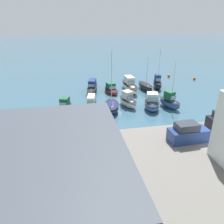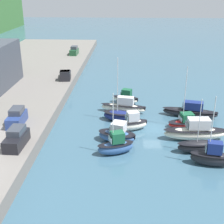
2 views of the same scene
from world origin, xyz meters
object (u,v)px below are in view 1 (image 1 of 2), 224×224
(mooring_buoy_0, at_px, (194,78))
(moored_boat_4, at_px, (91,106))
(moored_boat_8, at_px, (129,86))
(parked_car_0, at_px, (188,133))
(moored_boat_1, at_px, (152,103))
(moored_boat_0, at_px, (170,102))
(moored_boat_3, at_px, (112,107))
(moored_boat_7, at_px, (145,86))
(moored_boat_5, at_px, (65,108))
(moored_boat_10, at_px, (92,88))
(moored_boat_6, at_px, (157,83))
(moored_boat_9, at_px, (111,89))
(moored_boat_2, at_px, (128,101))
(mooring_buoy_1, at_px, (169,76))

(mooring_buoy_0, bearing_deg, moored_boat_4, 28.95)
(moored_boat_8, xyz_separation_m, parked_car_0, (-0.10, 23.29, 1.56))
(moored_boat_1, height_order, parked_car_0, parked_car_0)
(moored_boat_0, distance_m, moored_boat_3, 9.84)
(moored_boat_7, bearing_deg, moored_boat_5, 21.88)
(moored_boat_3, xyz_separation_m, moored_boat_8, (-5.64, -9.96, 0.28))
(parked_car_0, bearing_deg, moored_boat_3, -158.91)
(moored_boat_7, relative_size, mooring_buoy_0, 9.80)
(moored_boat_10, bearing_deg, moored_boat_8, -172.93)
(moored_boat_4, relative_size, moored_boat_5, 1.57)
(moored_boat_6, bearing_deg, moored_boat_1, 74.06)
(moored_boat_9, bearing_deg, moored_boat_1, 106.62)
(moored_boat_7, height_order, mooring_buoy_0, moored_boat_7)
(parked_car_0, bearing_deg, moored_boat_10, -164.47)
(moored_boat_2, xyz_separation_m, moored_boat_7, (-5.90, -8.16, -0.19))
(moored_boat_2, xyz_separation_m, parked_car_0, (-2.63, 15.06, 1.67))
(moored_boat_0, distance_m, mooring_buoy_1, 21.00)
(moored_boat_1, relative_size, moored_boat_8, 0.65)
(moored_boat_5, distance_m, parked_car_0, 19.38)
(moored_boat_5, distance_m, mooring_buoy_0, 34.02)
(moored_boat_10, bearing_deg, moored_boat_0, 150.11)
(moored_boat_7, relative_size, parked_car_0, 1.60)
(mooring_buoy_0, bearing_deg, moored_boat_3, 33.12)
(moored_boat_7, relative_size, moored_boat_8, 0.83)
(moored_boat_0, height_order, moored_boat_2, moored_boat_0)
(moored_boat_8, relative_size, moored_boat_9, 0.94)
(mooring_buoy_0, height_order, mooring_buoy_1, mooring_buoy_1)
(moored_boat_2, height_order, moored_boat_9, moored_boat_9)
(moored_boat_1, bearing_deg, parked_car_0, 101.86)
(moored_boat_1, height_order, moored_boat_6, moored_boat_6)
(moored_boat_1, bearing_deg, moored_boat_5, 12.29)
(moored_boat_4, xyz_separation_m, moored_boat_7, (-12.23, -9.33, -0.17))
(moored_boat_1, distance_m, mooring_buoy_1, 22.40)
(moored_boat_6, height_order, mooring_buoy_1, moored_boat_6)
(moored_boat_10, bearing_deg, moored_boat_6, -167.96)
(moored_boat_0, xyz_separation_m, moored_boat_9, (8.17, -9.55, -0.32))
(moored_boat_5, height_order, parked_car_0, parked_car_0)
(moored_boat_8, height_order, mooring_buoy_1, moored_boat_8)
(mooring_buoy_0, relative_size, mooring_buoy_1, 0.93)
(moored_boat_3, bearing_deg, moored_boat_6, -127.11)
(moored_boat_0, bearing_deg, moored_boat_1, -20.43)
(mooring_buoy_0, bearing_deg, mooring_buoy_1, -36.43)
(moored_boat_3, relative_size, moored_boat_7, 1.38)
(moored_boat_0, height_order, moored_boat_1, moored_boat_0)
(moored_boat_3, relative_size, mooring_buoy_1, 12.58)
(moored_boat_10, bearing_deg, parked_car_0, 120.65)
(moored_boat_3, bearing_deg, parked_car_0, 124.82)
(parked_car_0, bearing_deg, moored_boat_4, -149.37)
(moored_boat_10, bearing_deg, moored_boat_5, 74.29)
(moored_boat_1, relative_size, moored_boat_7, 0.79)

